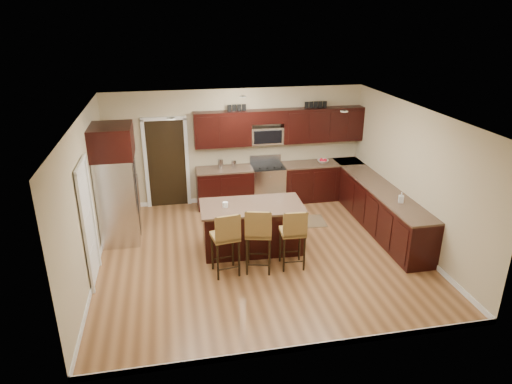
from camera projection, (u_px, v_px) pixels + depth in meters
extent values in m
plane|color=#8D5E38|center=(260.00, 253.00, 8.73)|extent=(6.00, 6.00, 0.00)
plane|color=silver|center=(261.00, 114.00, 7.72)|extent=(6.00, 6.00, 0.00)
plane|color=tan|center=(237.00, 146.00, 10.73)|extent=(6.00, 0.00, 6.00)
plane|color=tan|center=(86.00, 200.00, 7.69)|extent=(0.00, 5.50, 5.50)
plane|color=tan|center=(413.00, 177.00, 8.76)|extent=(0.00, 5.50, 5.50)
cube|color=black|center=(225.00, 188.00, 10.73)|extent=(1.30, 0.60, 0.88)
cube|color=black|center=(321.00, 181.00, 11.16)|extent=(1.94, 0.60, 0.88)
cube|color=black|center=(383.00, 211.00, 9.48)|extent=(0.60, 3.35, 0.88)
cube|color=brown|center=(224.00, 169.00, 10.56)|extent=(1.30, 0.63, 0.04)
cube|color=brown|center=(322.00, 163.00, 10.99)|extent=(1.94, 0.63, 0.04)
cube|color=brown|center=(385.00, 191.00, 9.31)|extent=(0.63, 3.35, 0.04)
cube|color=black|center=(222.00, 129.00, 10.34)|extent=(1.30, 0.33, 0.80)
cube|color=black|center=(322.00, 125.00, 10.77)|extent=(1.94, 0.33, 0.80)
cube|color=black|center=(267.00, 116.00, 10.44)|extent=(0.76, 0.33, 0.30)
cube|color=silver|center=(267.00, 185.00, 10.91)|extent=(0.76, 0.64, 0.90)
cube|color=black|center=(268.00, 166.00, 10.74)|extent=(0.76, 0.60, 0.03)
cube|color=black|center=(270.00, 189.00, 10.64)|extent=(0.65, 0.01, 0.45)
cube|color=silver|center=(265.00, 158.00, 10.95)|extent=(0.76, 0.05, 0.18)
cube|color=silver|center=(266.00, 135.00, 10.62)|extent=(0.76, 0.31, 0.40)
cube|color=black|center=(167.00, 164.00, 10.54)|extent=(0.85, 0.03, 2.06)
cube|color=white|center=(88.00, 225.00, 7.54)|extent=(0.03, 0.80, 2.04)
cube|color=black|center=(252.00, 228.00, 8.76)|extent=(1.87, 0.98, 0.88)
cube|color=brown|center=(252.00, 206.00, 8.59)|extent=(1.97, 1.09, 0.04)
cube|color=black|center=(252.00, 246.00, 8.90)|extent=(1.78, 0.90, 0.09)
cube|color=olive|center=(225.00, 236.00, 7.83)|extent=(0.51, 0.51, 0.06)
cube|color=olive|center=(228.00, 229.00, 7.57)|extent=(0.45, 0.11, 0.48)
cylinder|color=black|center=(216.00, 262.00, 7.76)|extent=(0.04, 0.04, 0.69)
cylinder|color=black|center=(238.00, 260.00, 7.83)|extent=(0.04, 0.04, 0.69)
cylinder|color=black|center=(214.00, 251.00, 8.11)|extent=(0.04, 0.04, 0.69)
cylinder|color=black|center=(235.00, 249.00, 8.18)|extent=(0.04, 0.04, 0.69)
cube|color=olive|center=(259.00, 232.00, 7.93)|extent=(0.55, 0.55, 0.06)
cube|color=olive|center=(258.00, 225.00, 7.65)|extent=(0.45, 0.15, 0.49)
cylinder|color=black|center=(250.00, 258.00, 7.86)|extent=(0.04, 0.04, 0.70)
cylinder|color=black|center=(272.00, 256.00, 7.93)|extent=(0.04, 0.04, 0.70)
cylinder|color=black|center=(246.00, 248.00, 8.22)|extent=(0.04, 0.04, 0.70)
cylinder|color=black|center=(267.00, 246.00, 8.29)|extent=(0.04, 0.04, 0.70)
cube|color=olive|center=(293.00, 232.00, 8.06)|extent=(0.45, 0.45, 0.06)
cube|color=olive|center=(295.00, 225.00, 7.80)|extent=(0.43, 0.06, 0.46)
cylinder|color=black|center=(285.00, 256.00, 7.99)|extent=(0.04, 0.04, 0.66)
cylinder|color=black|center=(305.00, 254.00, 8.06)|extent=(0.04, 0.04, 0.66)
cylinder|color=black|center=(280.00, 246.00, 8.33)|extent=(0.04, 0.04, 0.66)
cylinder|color=black|center=(299.00, 244.00, 8.39)|extent=(0.04, 0.04, 0.66)
cube|color=silver|center=(118.00, 199.00, 8.96)|extent=(0.72, 0.88, 1.75)
cube|color=black|center=(137.00, 198.00, 9.03)|extent=(0.01, 0.02, 1.66)
cylinder|color=silver|center=(138.00, 195.00, 8.93)|extent=(0.02, 0.02, 0.78)
cylinder|color=silver|center=(139.00, 192.00, 9.07)|extent=(0.02, 0.02, 0.78)
cube|color=black|center=(111.00, 141.00, 8.53)|extent=(0.78, 0.94, 0.60)
cube|color=brown|center=(303.00, 222.00, 10.03)|extent=(1.01, 0.72, 0.01)
imported|color=silver|center=(323.00, 161.00, 10.97)|extent=(0.34, 0.34, 0.07)
imported|color=#B2B2B2|center=(401.00, 197.00, 8.66)|extent=(0.12, 0.12, 0.20)
cylinder|color=silver|center=(221.00, 164.00, 10.50)|extent=(0.12, 0.12, 0.23)
cylinder|color=silver|center=(234.00, 164.00, 10.56)|extent=(0.11, 0.11, 0.18)
cylinder|color=white|center=(225.00, 205.00, 8.47)|extent=(0.10, 0.10, 0.10)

